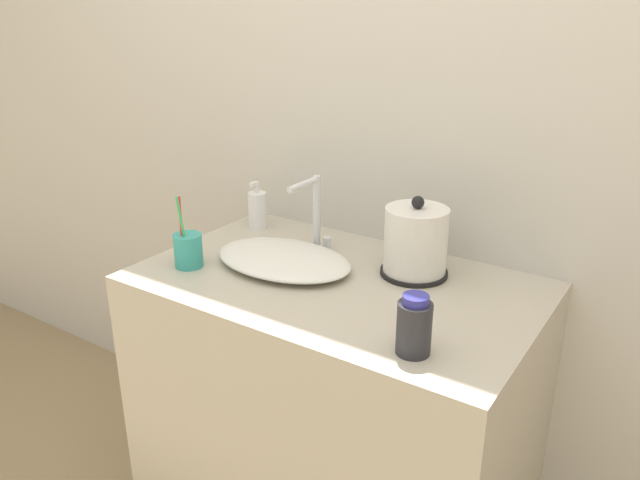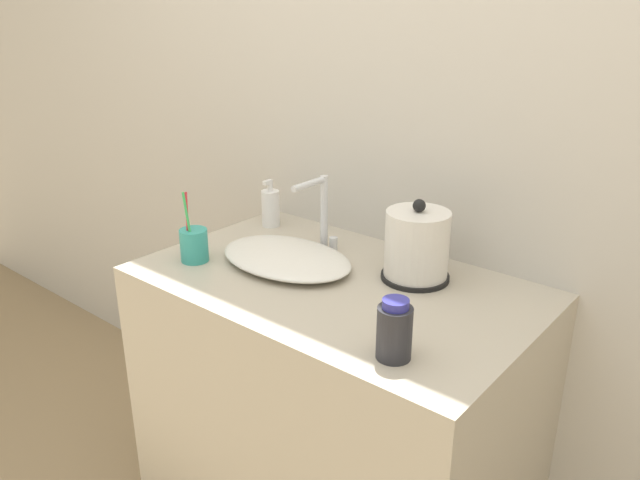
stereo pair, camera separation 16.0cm
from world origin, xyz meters
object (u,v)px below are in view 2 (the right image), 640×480
object	(u,v)px
faucet	(322,210)
toothbrush_cup	(194,245)
shampoo_bottle	(394,331)
lotion_bottle	(271,208)
electric_kettle	(417,248)

from	to	relation	value
faucet	toothbrush_cup	xyz separation A→B (m)	(-0.22, -0.29, -0.07)
faucet	shampoo_bottle	size ratio (longest dim) A/B	1.66
lotion_bottle	shampoo_bottle	bearing A→B (deg)	-29.11
toothbrush_cup	shampoo_bottle	world-z (taller)	toothbrush_cup
electric_kettle	shampoo_bottle	distance (m)	0.39
electric_kettle	lotion_bottle	xyz separation A→B (m)	(-0.57, 0.05, -0.03)
faucet	lotion_bottle	xyz separation A→B (m)	(-0.25, 0.05, -0.06)
toothbrush_cup	shampoo_bottle	size ratio (longest dim) A/B	1.53
lotion_bottle	shampoo_bottle	distance (m)	0.84
toothbrush_cup	lotion_bottle	world-z (taller)	toothbrush_cup
lotion_bottle	shampoo_bottle	xyz separation A→B (m)	(0.74, -0.41, 0.00)
toothbrush_cup	lotion_bottle	bearing A→B (deg)	95.91
faucet	lotion_bottle	distance (m)	0.27
faucet	electric_kettle	world-z (taller)	same
faucet	shampoo_bottle	bearing A→B (deg)	-36.51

